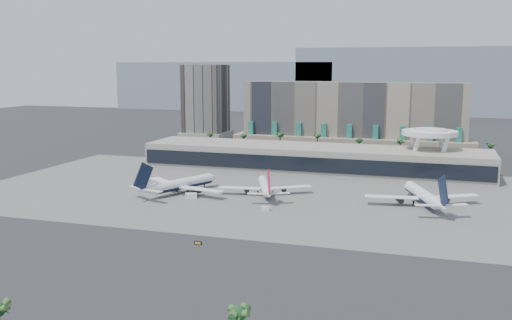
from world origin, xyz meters
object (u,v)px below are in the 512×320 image
(airliner_right, at_px, (424,195))
(taxiway_sign, at_px, (198,243))
(service_vehicle_a, at_px, (191,196))
(service_vehicle_b, at_px, (265,209))
(airliner_centre, at_px, (265,187))
(airliner_left, at_px, (180,184))

(airliner_right, xyz_separation_m, taxiway_sign, (-61.73, -68.61, -3.41))
(service_vehicle_a, height_order, taxiway_sign, service_vehicle_a)
(service_vehicle_a, bearing_deg, service_vehicle_b, -40.63)
(service_vehicle_a, bearing_deg, taxiway_sign, -88.72)
(airliner_centre, height_order, taxiway_sign, airliner_centre)
(airliner_right, height_order, service_vehicle_a, airliner_right)
(airliner_centre, relative_size, taxiway_sign, 16.67)
(airliner_centre, distance_m, service_vehicle_a, 30.19)
(airliner_left, xyz_separation_m, airliner_right, (95.50, 8.26, 0.05))
(airliner_left, relative_size, service_vehicle_a, 9.38)
(airliner_left, relative_size, taxiway_sign, 18.50)
(service_vehicle_b, relative_size, taxiway_sign, 1.38)
(airliner_centre, height_order, service_vehicle_a, airliner_centre)
(airliner_centre, relative_size, service_vehicle_b, 12.05)
(service_vehicle_b, bearing_deg, taxiway_sign, -110.26)
(service_vehicle_b, bearing_deg, service_vehicle_a, 153.82)
(airliner_left, distance_m, airliner_right, 95.86)
(airliner_left, relative_size, airliner_centre, 1.11)
(service_vehicle_a, bearing_deg, airliner_right, -14.54)
(airliner_centre, xyz_separation_m, service_vehicle_a, (-26.00, -15.16, -2.34))
(service_vehicle_a, xyz_separation_m, service_vehicle_b, (33.44, -9.53, -0.28))
(airliner_left, relative_size, airliner_right, 0.96)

